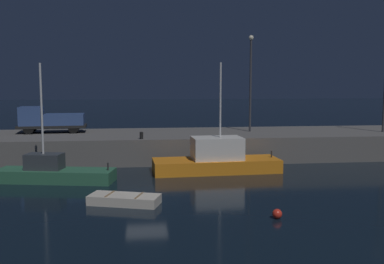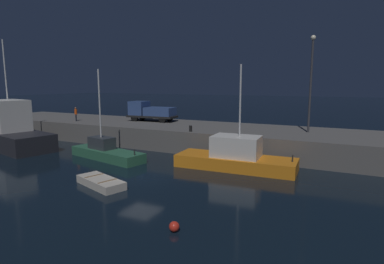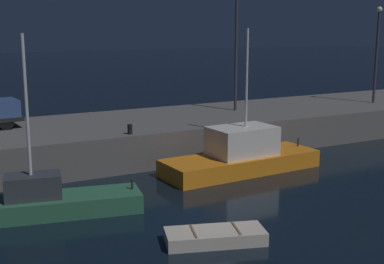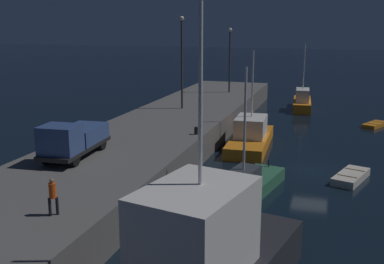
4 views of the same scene
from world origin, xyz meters
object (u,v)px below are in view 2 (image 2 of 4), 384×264
fishing_boat_white (9,131)px  dockworker (76,113)px  dinghy_orange_near (101,182)px  utility_truck (150,111)px  fishing_boat_orange (106,152)px  bollard_west (22,117)px  lamp_post_west (311,77)px  fishing_trawler_red (236,157)px  bollard_central (191,129)px  mooring_buoy_near (174,227)px

fishing_boat_white → dockworker: 7.48m
dinghy_orange_near → utility_truck: (-7.12, 16.44, 3.05)m
fishing_boat_orange → bollard_west: 19.10m
dinghy_orange_near → utility_truck: size_ratio=0.68×
fishing_boat_white → dockworker: fishing_boat_white is taller
dinghy_orange_near → lamp_post_west: lamp_post_west is taller
fishing_boat_white → dinghy_orange_near: (17.23, -5.48, -1.46)m
lamp_post_west → dockworker: lamp_post_west is taller
lamp_post_west → bollard_west: 34.65m
fishing_trawler_red → bollard_central: bearing=150.4°
bollard_west → fishing_trawler_red: bearing=-6.3°
fishing_trawler_red → fishing_boat_orange: size_ratio=1.17×
dinghy_orange_near → utility_truck: bearing=113.4°
bollard_central → mooring_buoy_near: bearing=-66.0°
mooring_buoy_near → utility_truck: utility_truck is taller
dinghy_orange_near → utility_truck: 18.17m
fishing_boat_white → bollard_west: (-5.95, 5.75, 0.71)m
fishing_boat_white → bollard_west: fishing_boat_white is taller
utility_truck → bollard_west: bearing=-162.0°
dinghy_orange_near → mooring_buoy_near: (7.41, -3.44, -0.02)m
fishing_boat_white → fishing_boat_orange: 12.40m
dockworker → lamp_post_west: bearing=6.4°
bollard_west → dockworker: bearing=9.4°
fishing_trawler_red → lamp_post_west: 10.72m
dinghy_orange_near → bollard_central: 11.30m
fishing_boat_orange → fishing_boat_white: bearing=-177.4°
lamp_post_west → bollard_central: lamp_post_west is taller
fishing_trawler_red → fishing_boat_orange: 11.50m
utility_truck → bollard_central: bearing=-33.7°
mooring_buoy_near → lamp_post_west: 20.44m
fishing_boat_white → dinghy_orange_near: bearing=-17.6°
fishing_trawler_red → lamp_post_west: (4.43, 7.53, 6.22)m
fishing_trawler_red → utility_truck: 16.18m
fishing_trawler_red → lamp_post_west: bearing=59.5°
fishing_boat_white → fishing_boat_orange: size_ratio=1.56×
dinghy_orange_near → mooring_buoy_near: bearing=-24.9°
fishing_trawler_red → mooring_buoy_near: bearing=-85.2°
mooring_buoy_near → utility_truck: bearing=126.2°
dinghy_orange_near → bollard_central: bollard_central is taller
bollard_west → lamp_post_west: bearing=7.1°
fishing_trawler_red → fishing_boat_white: bearing=-174.1°
fishing_boat_orange → utility_truck: 10.97m
utility_truck → dockworker: bearing=-154.2°
fishing_boat_white → utility_truck: (10.11, 10.96, 1.59)m
fishing_boat_white → dinghy_orange_near: 18.14m
fishing_trawler_red → dockworker: bearing=168.0°
fishing_boat_orange → mooring_buoy_near: 15.53m
bollard_west → bollard_central: bearing=-0.4°
lamp_post_west → utility_truck: 18.43m
lamp_post_west → bollard_west: (-34.06, -4.25, -4.73)m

